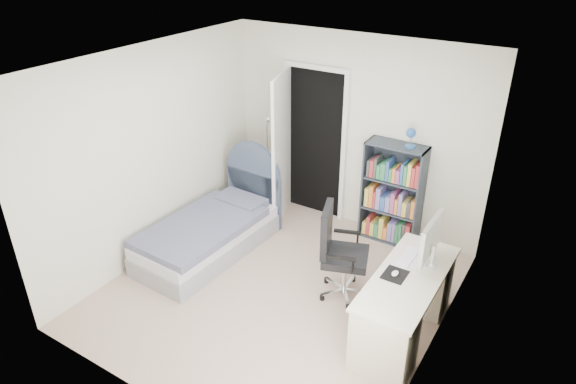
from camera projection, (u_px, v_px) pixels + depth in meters
The scene contains 8 objects.
room_shell at pixel (277, 190), 5.11m from camera, with size 3.50×3.70×2.60m.
door at pixel (293, 145), 6.70m from camera, with size 0.92×0.80×2.06m.
bed at pixel (212, 231), 6.29m from camera, with size 0.96×1.91×1.15m.
nightstand at pixel (258, 184), 7.18m from camera, with size 0.37×0.37×0.55m.
floor_lamp at pixel (268, 172), 7.04m from camera, with size 0.20×0.20×1.40m.
bookcase at pixel (393, 197), 6.35m from camera, with size 0.73×0.31×1.54m.
desk at pixel (406, 303), 4.90m from camera, with size 0.58×1.44×1.18m.
office_chair at pixel (338, 248), 5.38m from camera, with size 0.60×0.61×1.06m.
Camera 1 is at (2.50, -3.79, 3.59)m, focal length 32.00 mm.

